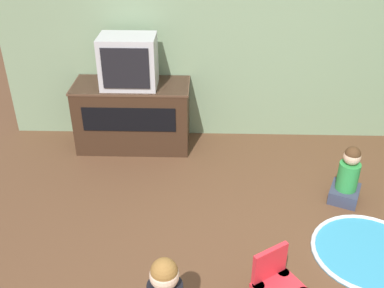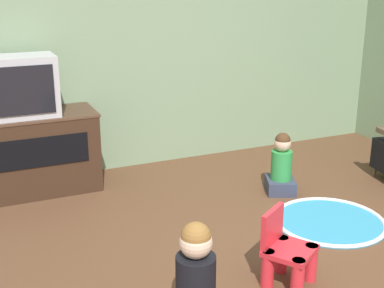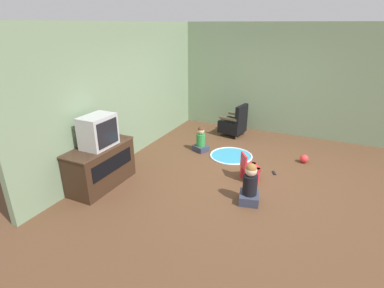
{
  "view_description": "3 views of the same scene",
  "coord_description": "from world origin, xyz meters",
  "px_view_note": "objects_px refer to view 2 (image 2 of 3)",
  "views": [
    {
      "loc": [
        -0.71,
        -2.41,
        2.69
      ],
      "look_at": [
        -0.8,
        0.66,
        0.87
      ],
      "focal_mm": 42.0,
      "sensor_mm": 36.0,
      "label": 1
    },
    {
      "loc": [
        -2.04,
        -2.87,
        2.02
      ],
      "look_at": [
        -0.55,
        0.47,
        0.84
      ],
      "focal_mm": 50.0,
      "sensor_mm": 36.0,
      "label": 2
    },
    {
      "loc": [
        -5.14,
        -1.38,
        2.73
      ],
      "look_at": [
        -0.76,
        0.68,
        0.77
      ],
      "focal_mm": 28.0,
      "sensor_mm": 36.0,
      "label": 3
    }
  ],
  "objects_px": {
    "yellow_kid_chair": "(286,255)",
    "child_watching_center": "(196,285)",
    "tv_cabinet": "(29,153)",
    "television": "(23,86)",
    "child_watching_left": "(281,167)"
  },
  "relations": [
    {
      "from": "television",
      "to": "tv_cabinet",
      "type": "bearing_deg",
      "value": 90.0
    },
    {
      "from": "tv_cabinet",
      "to": "child_watching_left",
      "type": "distance_m",
      "value": 2.39
    },
    {
      "from": "tv_cabinet",
      "to": "television",
      "type": "height_order",
      "value": "television"
    },
    {
      "from": "tv_cabinet",
      "to": "child_watching_center",
      "type": "bearing_deg",
      "value": -77.34
    },
    {
      "from": "tv_cabinet",
      "to": "yellow_kid_chair",
      "type": "bearing_deg",
      "value": -60.15
    },
    {
      "from": "child_watching_center",
      "to": "tv_cabinet",
      "type": "bearing_deg",
      "value": 89.83
    },
    {
      "from": "tv_cabinet",
      "to": "yellow_kid_chair",
      "type": "distance_m",
      "value": 2.7
    },
    {
      "from": "yellow_kid_chair",
      "to": "child_watching_center",
      "type": "height_order",
      "value": "child_watching_center"
    },
    {
      "from": "yellow_kid_chair",
      "to": "child_watching_left",
      "type": "xyz_separation_m",
      "value": [
        0.83,
        1.35,
        0.05
      ]
    },
    {
      "from": "tv_cabinet",
      "to": "television",
      "type": "distance_m",
      "value": 0.64
    },
    {
      "from": "child_watching_center",
      "to": "television",
      "type": "bearing_deg",
      "value": 90.03
    },
    {
      "from": "yellow_kid_chair",
      "to": "child_watching_center",
      "type": "bearing_deg",
      "value": 162.4
    },
    {
      "from": "child_watching_left",
      "to": "child_watching_center",
      "type": "xyz_separation_m",
      "value": [
        -1.6,
        -1.57,
        0.05
      ]
    },
    {
      "from": "television",
      "to": "child_watching_left",
      "type": "height_order",
      "value": "television"
    },
    {
      "from": "child_watching_center",
      "to": "yellow_kid_chair",
      "type": "bearing_deg",
      "value": 3.02
    }
  ]
}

